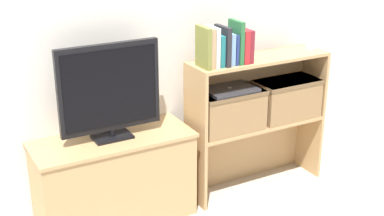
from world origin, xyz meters
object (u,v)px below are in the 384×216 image
object	(u,v)px
book_teal	(218,50)
baby_monitor	(311,41)
storage_basket_right	(286,97)
book_skyblue	(228,48)
book_tan	(208,48)
book_maroon	(246,45)
book_navy	(232,49)
book_crimson	(241,46)
tv_stand	(115,179)
tv	(110,90)
book_charcoal	(223,46)
laptop	(230,89)
storage_basket_left	(229,109)
book_ivory	(213,47)
book_olive	(203,48)
book_forest	(236,42)

from	to	relation	value
book_teal	baby_monitor	xyz separation A→B (m)	(0.73, 0.03, -0.04)
storage_basket_right	book_skyblue	bearing A→B (deg)	-178.07
book_tan	book_maroon	size ratio (longest dim) A/B	1.18
book_navy	book_crimson	world-z (taller)	book_crimson
book_navy	tv_stand	bearing A→B (deg)	174.03
tv	book_crimson	world-z (taller)	book_crimson
book_teal	storage_basket_right	bearing A→B (deg)	1.69
book_teal	book_charcoal	size ratio (longest dim) A/B	0.80
book_tan	book_teal	bearing A→B (deg)	0.00
book_teal	book_skyblue	world-z (taller)	book_skyblue
tv_stand	baby_monitor	bearing A→B (deg)	-1.95
tv_stand	book_crimson	world-z (taller)	book_crimson
laptop	tv_stand	bearing A→B (deg)	175.28
book_teal	book_navy	distance (m)	0.10
baby_monitor	storage_basket_left	size ratio (longest dim) A/B	0.33
book_tan	baby_monitor	size ratio (longest dim) A/B	1.65
book_tan	book_navy	bearing A→B (deg)	0.00
book_ivory	book_maroon	world-z (taller)	book_ivory
book_olive	baby_monitor	world-z (taller)	book_olive
book_teal	book_charcoal	world-z (taller)	book_charcoal
tv_stand	book_skyblue	world-z (taller)	book_skyblue
book_skyblue	book_crimson	xyz separation A→B (m)	(0.09, 0.00, 0.00)
book_tan	book_skyblue	size ratio (longest dim) A/B	1.23
book_teal	book_forest	bearing A→B (deg)	0.00
tv_stand	book_navy	size ratio (longest dim) A/B	5.17
book_maroon	baby_monitor	bearing A→B (deg)	3.33
book_charcoal	baby_monitor	distance (m)	0.70
book_maroon	laptop	xyz separation A→B (m)	(-0.09, 0.02, -0.27)
book_navy	storage_basket_left	world-z (taller)	book_navy
tv	book_skyblue	xyz separation A→B (m)	(0.72, -0.08, 0.16)
book_olive	storage_basket_left	size ratio (longest dim) A/B	0.57
book_maroon	baby_monitor	xyz separation A→B (m)	(0.54, 0.03, -0.04)
storage_basket_right	book_crimson	bearing A→B (deg)	-177.61
storage_basket_left	baby_monitor	bearing A→B (deg)	1.36
book_charcoal	book_maroon	world-z (taller)	book_charcoal
book_olive	laptop	distance (m)	0.35
book_navy	book_forest	bearing A→B (deg)	0.00
book_maroon	laptop	distance (m)	0.29
laptop	book_navy	bearing A→B (deg)	-101.26
tv_stand	book_skyblue	distance (m)	1.02
baby_monitor	storage_basket_right	size ratio (longest dim) A/B	0.33
book_tan	book_navy	world-z (taller)	book_tan
book_forest	book_crimson	xyz separation A→B (m)	(0.03, 0.00, -0.03)
book_charcoal	book_crimson	distance (m)	0.13
book_olive	book_skyblue	xyz separation A→B (m)	(0.17, 0.00, -0.03)
tv_stand	book_tan	world-z (taller)	book_tan
book_olive	book_navy	bearing A→B (deg)	0.00
book_ivory	book_forest	distance (m)	0.16
book_ivory	tv_stand	bearing A→B (deg)	172.73
tv_stand	storage_basket_left	xyz separation A→B (m)	(0.75, -0.06, 0.33)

